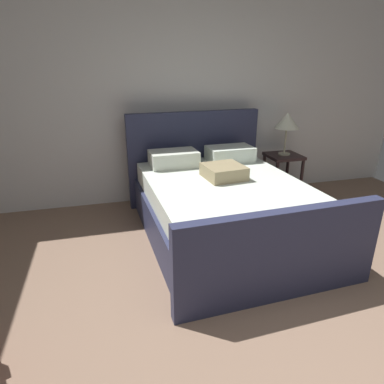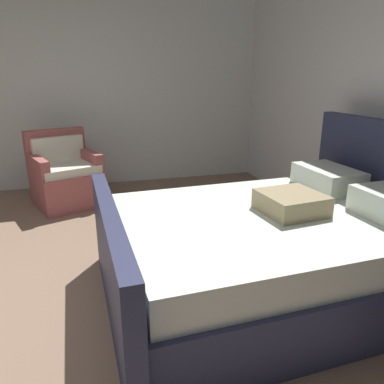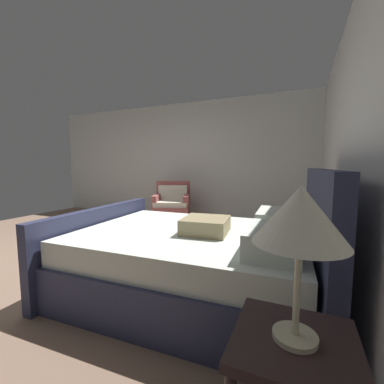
% 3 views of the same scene
% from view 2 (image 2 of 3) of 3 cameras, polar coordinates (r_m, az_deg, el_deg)
% --- Properties ---
extents(wall_side_left, '(0.12, 6.63, 2.67)m').
position_cam_2_polar(wall_side_left, '(5.50, -24.78, 14.13)').
color(wall_side_left, silver).
rests_on(wall_side_left, ground).
extents(bed, '(1.84, 2.36, 1.21)m').
position_cam_2_polar(bed, '(2.75, 12.53, -8.34)').
color(bed, '#2A2D4A').
rests_on(bed, ground).
extents(armchair, '(0.94, 0.93, 0.90)m').
position_cam_2_polar(armchair, '(4.74, -19.18, 2.28)').
color(armchair, '#A25351').
rests_on(armchair, ground).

